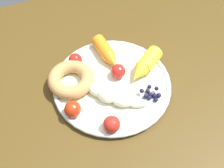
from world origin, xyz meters
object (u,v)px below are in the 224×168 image
(banana, at_px, (108,94))
(tomato_far, at_px, (118,71))
(carrot_orange, at_px, (107,53))
(dining_table, at_px, (107,113))
(tomato_near, at_px, (75,60))
(donut, at_px, (71,79))
(plate, at_px, (112,85))
(tomato_extra, at_px, (73,109))
(tomato_mid, at_px, (112,124))
(carrot_yellow, at_px, (145,66))
(blueberry_pile, at_px, (151,94))

(banana, distance_m, tomato_far, 0.07)
(carrot_orange, xyz_separation_m, tomato_far, (-0.00, 0.06, 0.00))
(dining_table, xyz_separation_m, tomato_near, (0.04, -0.10, 0.13))
(donut, distance_m, tomato_near, 0.06)
(dining_table, bearing_deg, carrot_orange, -112.12)
(dining_table, xyz_separation_m, plate, (-0.02, -0.01, 0.11))
(tomato_near, xyz_separation_m, tomato_extra, (0.05, 0.14, 0.00))
(tomato_near, relative_size, tomato_mid, 0.90)
(donut, height_order, tomato_mid, tomato_mid)
(dining_table, relative_size, banana, 6.81)
(dining_table, relative_size, tomato_near, 29.94)
(carrot_orange, distance_m, tomato_mid, 0.20)
(carrot_yellow, height_order, blueberry_pile, carrot_yellow)
(tomato_extra, bearing_deg, donut, -103.78)
(tomato_near, bearing_deg, tomato_mid, 95.41)
(banana, distance_m, blueberry_pile, 0.10)
(tomato_mid, xyz_separation_m, tomato_far, (-0.07, -0.13, -0.00))
(blueberry_pile, xyz_separation_m, tomato_mid, (0.12, 0.05, 0.01))
(dining_table, height_order, tomato_far, tomato_far)
(carrot_yellow, height_order, tomato_far, carrot_yellow)
(carrot_orange, height_order, donut, carrot_orange)
(banana, bearing_deg, tomato_mid, 74.82)
(tomato_mid, distance_m, tomato_far, 0.15)
(plate, distance_m, donut, 0.10)
(donut, bearing_deg, carrot_orange, -157.68)
(blueberry_pile, height_order, tomato_near, tomato_near)
(carrot_orange, xyz_separation_m, blueberry_pile, (-0.05, 0.15, -0.01))
(tomato_far, relative_size, tomato_extra, 0.94)
(carrot_yellow, bearing_deg, carrot_orange, -45.49)
(tomato_near, relative_size, tomato_far, 0.95)
(tomato_extra, bearing_deg, carrot_yellow, -164.98)
(tomato_near, bearing_deg, banana, 108.36)
(tomato_far, xyz_separation_m, tomato_extra, (0.13, 0.06, 0.00))
(plate, distance_m, carrot_orange, 0.09)
(donut, bearing_deg, carrot_yellow, 171.02)
(plate, distance_m, tomato_mid, 0.12)
(tomato_near, bearing_deg, blueberry_pile, 130.90)
(blueberry_pile, relative_size, tomato_far, 1.44)
(banana, xyz_separation_m, carrot_yellow, (-0.11, -0.04, 0.01))
(carrot_orange, bearing_deg, tomato_near, -5.85)
(tomato_far, bearing_deg, tomato_extra, 25.24)
(banana, bearing_deg, tomato_far, -132.37)
(tomato_far, bearing_deg, banana, 47.63)
(dining_table, distance_m, donut, 0.15)
(carrot_yellow, xyz_separation_m, tomato_far, (0.07, -0.01, -0.00))
(tomato_near, distance_m, tomato_mid, 0.20)
(blueberry_pile, height_order, tomato_mid, tomato_mid)
(blueberry_pile, distance_m, tomato_mid, 0.12)
(dining_table, distance_m, tomato_mid, 0.17)
(dining_table, relative_size, blueberry_pile, 19.84)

